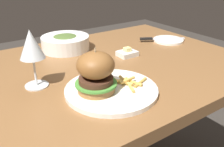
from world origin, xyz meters
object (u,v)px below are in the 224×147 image
object	(u,v)px
burger_sandwich	(96,72)
butter_dish	(127,53)
main_plate	(112,90)
wine_glass	(31,46)
table_knife	(158,39)
soup_bowl	(65,42)
bread_plate	(168,40)

from	to	relation	value
burger_sandwich	butter_dish	bearing A→B (deg)	37.04
main_plate	butter_dish	distance (m)	0.31
main_plate	burger_sandwich	xyz separation A→B (m)	(-0.05, 0.01, 0.07)
butter_dish	wine_glass	bearing A→B (deg)	-172.83
main_plate	burger_sandwich	world-z (taller)	burger_sandwich
table_knife	soup_bowl	size ratio (longest dim) A/B	0.96
wine_glass	bread_plate	world-z (taller)	wine_glass
bread_plate	butter_dish	size ratio (longest dim) A/B	1.89
burger_sandwich	bread_plate	bearing A→B (deg)	24.29
butter_dish	main_plate	bearing A→B (deg)	-136.03
bread_plate	butter_dish	xyz separation A→B (m)	(-0.29, -0.05, 0.01)
soup_bowl	wine_glass	bearing A→B (deg)	-130.10
bread_plate	soup_bowl	bearing A→B (deg)	159.93
main_plate	table_knife	world-z (taller)	table_knife
main_plate	butter_dish	xyz separation A→B (m)	(0.22, 0.22, 0.00)
butter_dish	burger_sandwich	bearing A→B (deg)	-142.96
wine_glass	butter_dish	bearing A→B (deg)	7.17
table_knife	soup_bowl	world-z (taller)	soup_bowl
bread_plate	butter_dish	bearing A→B (deg)	-170.69
burger_sandwich	bread_plate	size ratio (longest dim) A/B	0.91
main_plate	bread_plate	xyz separation A→B (m)	(0.51, 0.26, -0.00)
burger_sandwich	wine_glass	size ratio (longest dim) A/B	0.73
main_plate	soup_bowl	world-z (taller)	soup_bowl
burger_sandwich	bread_plate	distance (m)	0.62
wine_glass	soup_bowl	size ratio (longest dim) A/B	0.87
bread_plate	table_knife	size ratio (longest dim) A/B	0.72
table_knife	bread_plate	bearing A→B (deg)	-28.61
burger_sandwich	table_knife	world-z (taller)	burger_sandwich
wine_glass	bread_plate	size ratio (longest dim) A/B	1.25
burger_sandwich	table_knife	size ratio (longest dim) A/B	0.66
main_plate	bread_plate	bearing A→B (deg)	27.20
burger_sandwich	bread_plate	xyz separation A→B (m)	(0.56, 0.25, -0.07)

